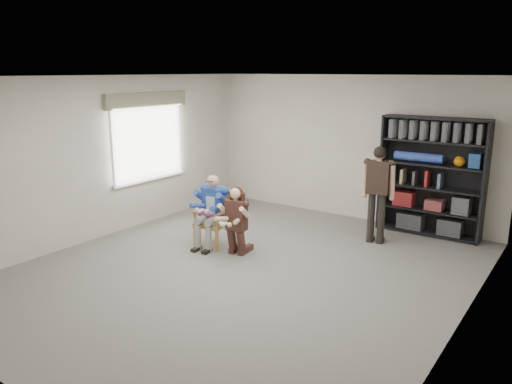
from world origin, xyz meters
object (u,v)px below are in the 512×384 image
Objects in this scene: armchair at (212,219)px; bookshelf at (431,177)px; seated_man at (212,211)px; kneeling_woman at (236,222)px; standing_man at (377,195)px.

bookshelf is at bearing 37.73° from armchair.
bookshelf is at bearing 37.73° from seated_man.
kneeling_woman is 2.45m from standing_man.
seated_man is at bearing -150.53° from standing_man.
armchair is 0.84× the size of kneeling_woman.
armchair is 0.45× the size of bookshelf.
bookshelf is at bearing 45.62° from kneeling_woman.
standing_man is (1.60, 1.84, 0.28)m from kneeling_woman.
seated_man is 1.09× the size of kneeling_woman.
bookshelf reaches higher than seated_man.
standing_man reaches higher than armchair.
seated_man is at bearing 0.00° from armchair.
standing_man reaches higher than seated_man.
armchair is at bearing 0.00° from seated_man.
bookshelf is (2.77, 2.70, 0.44)m from seated_man.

